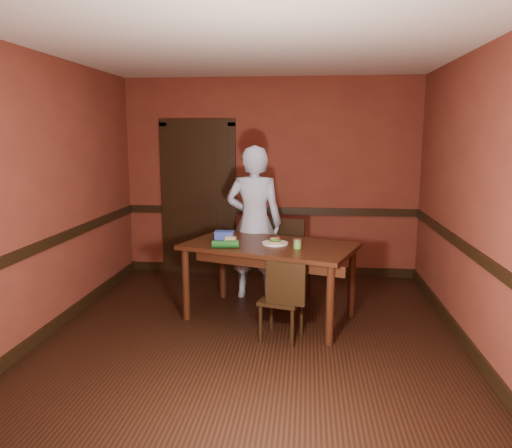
% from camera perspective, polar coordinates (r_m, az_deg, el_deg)
% --- Properties ---
extents(floor, '(4.00, 4.50, 0.01)m').
position_cam_1_polar(floor, '(4.99, -0.42, -12.69)').
color(floor, black).
rests_on(floor, ground).
extents(ceiling, '(4.00, 4.50, 0.01)m').
position_cam_1_polar(ceiling, '(4.66, -0.47, 19.60)').
color(ceiling, beige).
rests_on(ceiling, ground).
extents(wall_back, '(4.00, 0.02, 2.70)m').
position_cam_1_polar(wall_back, '(6.86, 1.64, 5.26)').
color(wall_back, maroon).
rests_on(wall_back, ground).
extents(wall_front, '(4.00, 0.02, 2.70)m').
position_cam_1_polar(wall_front, '(2.44, -6.31, -3.79)').
color(wall_front, maroon).
rests_on(wall_front, ground).
extents(wall_left, '(0.02, 4.50, 2.70)m').
position_cam_1_polar(wall_left, '(5.24, -22.76, 2.95)').
color(wall_left, maroon).
rests_on(wall_left, ground).
extents(wall_right, '(0.02, 4.50, 2.70)m').
position_cam_1_polar(wall_right, '(4.84, 23.83, 2.34)').
color(wall_right, maroon).
rests_on(wall_right, ground).
extents(dado_back, '(4.00, 0.03, 0.10)m').
position_cam_1_polar(dado_back, '(6.90, 1.61, 1.53)').
color(dado_back, black).
rests_on(dado_back, ground).
extents(dado_left, '(0.03, 4.50, 0.10)m').
position_cam_1_polar(dado_left, '(5.31, -22.28, -1.87)').
color(dado_left, black).
rests_on(dado_left, ground).
extents(dado_right, '(0.03, 4.50, 0.10)m').
position_cam_1_polar(dado_right, '(4.91, 23.29, -2.86)').
color(dado_right, black).
rests_on(dado_right, ground).
extents(baseboard_back, '(4.00, 0.03, 0.12)m').
position_cam_1_polar(baseboard_back, '(7.07, 1.58, -5.22)').
color(baseboard_back, black).
rests_on(baseboard_back, ground).
extents(baseboard_left, '(0.03, 4.50, 0.12)m').
position_cam_1_polar(baseboard_left, '(5.53, -21.69, -10.41)').
color(baseboard_left, black).
rests_on(baseboard_left, ground).
extents(baseboard_right, '(0.03, 4.50, 0.12)m').
position_cam_1_polar(baseboard_right, '(5.15, 22.62, -12.01)').
color(baseboard_right, black).
rests_on(baseboard_right, ground).
extents(door, '(1.05, 0.07, 2.20)m').
position_cam_1_polar(door, '(7.00, -6.59, 3.17)').
color(door, black).
rests_on(door, ground).
extents(dining_table, '(1.95, 1.48, 0.81)m').
position_cam_1_polar(dining_table, '(5.32, 1.55, -6.57)').
color(dining_table, black).
rests_on(dining_table, floor).
extents(chair_far, '(0.54, 0.54, 0.95)m').
position_cam_1_polar(chair_far, '(5.85, 3.88, -4.30)').
color(chair_far, black).
rests_on(chair_far, floor).
extents(chair_near, '(0.46, 0.46, 0.80)m').
position_cam_1_polar(chair_near, '(4.80, 2.94, -8.52)').
color(chair_near, black).
rests_on(chair_near, floor).
extents(person, '(0.68, 0.46, 1.82)m').
position_cam_1_polar(person, '(5.90, -0.22, 0.13)').
color(person, '#AAC2E4').
rests_on(person, floor).
extents(sandwich_plate, '(0.27, 0.27, 0.07)m').
position_cam_1_polar(sandwich_plate, '(5.22, 2.20, -2.10)').
color(sandwich_plate, white).
rests_on(sandwich_plate, dining_table).
extents(sauce_jar, '(0.08, 0.08, 0.10)m').
position_cam_1_polar(sauce_jar, '(5.03, 4.76, -2.26)').
color(sauce_jar, '#5F9940').
rests_on(sauce_jar, dining_table).
extents(cheese_saucer, '(0.15, 0.15, 0.05)m').
position_cam_1_polar(cheese_saucer, '(5.36, -2.91, -1.78)').
color(cheese_saucer, white).
rests_on(cheese_saucer, dining_table).
extents(food_tub, '(0.21, 0.14, 0.09)m').
position_cam_1_polar(food_tub, '(5.46, -3.64, -1.28)').
color(food_tub, blue).
rests_on(food_tub, dining_table).
extents(wrapped_veg, '(0.28, 0.11, 0.08)m').
position_cam_1_polar(wrapped_veg, '(5.04, -3.52, -2.32)').
color(wrapped_veg, '#14521A').
rests_on(wrapped_veg, dining_table).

